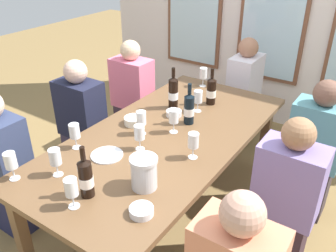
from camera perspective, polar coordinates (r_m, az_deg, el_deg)
ground_plane at (r=2.94m, az=-0.42°, el=-13.91°), size 12.00×12.00×0.00m
dining_table at (r=2.53m, az=-0.47°, el=-2.74°), size 1.02×2.10×0.74m
white_plate_0 at (r=2.30m, az=-9.72°, el=-4.59°), size 0.20×0.20×0.01m
metal_pitcher at (r=1.96m, az=-3.85°, el=-7.40°), size 0.16×0.16×0.19m
wine_bottle_0 at (r=2.92m, az=6.92°, el=5.60°), size 0.08×0.08×0.30m
wine_bottle_1 at (r=1.94m, az=-12.97°, el=-8.04°), size 0.08×0.08×0.31m
wine_bottle_2 at (r=2.82m, az=0.84°, el=5.35°), size 0.08×0.08×0.34m
wine_bottle_3 at (r=2.59m, az=3.38°, el=2.79°), size 0.08×0.08×0.31m
tasting_bowl_0 at (r=2.63m, az=-5.41°, el=0.89°), size 0.14×0.14×0.05m
tasting_bowl_1 at (r=2.74m, az=0.96°, el=2.06°), size 0.12×0.12×0.04m
tasting_bowl_2 at (r=1.84m, az=-4.26°, el=-13.36°), size 0.12×0.12×0.04m
wine_glass_0 at (r=2.19m, az=4.07°, el=-2.49°), size 0.07×0.07×0.17m
wine_glass_1 at (r=2.13m, az=-17.58°, el=-4.80°), size 0.07×0.07×0.17m
wine_glass_2 at (r=2.36m, az=-14.69°, el=-0.96°), size 0.07×0.07×0.17m
wine_glass_3 at (r=1.88m, az=-15.18°, el=-9.62°), size 0.07×0.07×0.17m
wine_glass_4 at (r=2.47m, az=0.92°, el=1.38°), size 0.07×0.07×0.17m
wine_glass_5 at (r=2.77m, az=4.82°, el=4.52°), size 0.07×0.07×0.17m
wine_glass_6 at (r=2.45m, az=-4.30°, el=1.12°), size 0.07×0.07×0.17m
wine_glass_7 at (r=2.28m, az=-4.59°, el=-1.20°), size 0.07×0.07×0.17m
wine_glass_8 at (r=3.25m, az=5.66°, el=8.33°), size 0.07×0.07×0.17m
wine_glass_9 at (r=2.19m, az=-23.82°, el=-5.25°), size 0.07×0.07×0.17m
seated_person_0 at (r=3.13m, az=-13.48°, el=0.00°), size 0.38×0.24×1.11m
seated_person_1 at (r=2.35m, az=18.11°, el=-11.57°), size 0.38×0.24×1.11m
seated_person_2 at (r=2.77m, az=-24.54°, el=-6.15°), size 0.38×0.24×1.11m
seated_person_4 at (r=3.57m, az=-5.64°, el=4.38°), size 0.38×0.24×1.11m
seated_person_5 at (r=2.89m, az=22.16°, el=-4.06°), size 0.38×0.24×1.11m
seated_person_6 at (r=3.71m, az=11.91°, el=4.88°), size 0.24×0.38×1.11m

